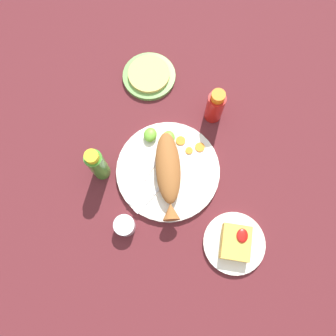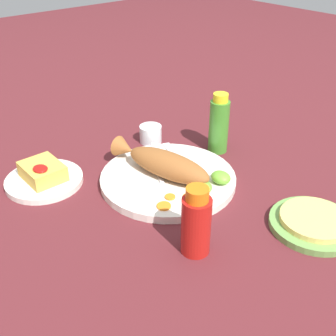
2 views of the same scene
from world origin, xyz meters
name	(u,v)px [view 2 (image 2 of 2)]	position (x,y,z in m)	size (l,w,h in m)	color
ground_plane	(168,182)	(0.00, 0.00, 0.00)	(4.00, 4.00, 0.00)	#561E23
main_plate	(168,179)	(0.00, 0.00, 0.01)	(0.31, 0.31, 0.02)	white
fried_fish	(163,163)	(-0.02, 0.00, 0.05)	(0.27, 0.12, 0.06)	#935628
fork_near	(158,158)	(-0.07, 0.03, 0.02)	(0.16, 0.11, 0.00)	silver
fork_far	(176,158)	(-0.05, 0.07, 0.02)	(0.18, 0.08, 0.00)	silver
carrot_slice_near	(164,206)	(0.09, -0.09, 0.02)	(0.03, 0.03, 0.00)	orange
carrot_slice_mid	(170,197)	(0.07, -0.05, 0.02)	(0.02, 0.02, 0.00)	orange
carrot_slice_far	(189,197)	(0.10, -0.02, 0.02)	(0.03, 0.03, 0.00)	orange
lime_wedge_main	(202,186)	(0.10, 0.01, 0.03)	(0.05, 0.04, 0.03)	#6BB233
lime_wedge_side	(221,177)	(0.10, 0.07, 0.03)	(0.05, 0.04, 0.03)	#6BB233
hot_sauce_bottle_red	(196,223)	(0.21, -0.11, 0.06)	(0.05, 0.05, 0.14)	#B21914
hot_sauce_bottle_green	(219,125)	(-0.03, 0.20, 0.07)	(0.05, 0.05, 0.16)	#3D8428
salt_cup	(151,135)	(-0.18, 0.10, 0.02)	(0.06, 0.06, 0.05)	silver
side_plate_fries	(44,181)	(-0.18, -0.22, 0.01)	(0.18, 0.18, 0.01)	white
fries_pile	(43,171)	(-0.18, -0.22, 0.03)	(0.10, 0.08, 0.04)	gold
tortilla_plate	(314,224)	(0.31, 0.11, 0.01)	(0.17, 0.17, 0.01)	#6B9E4C
tortilla_stack	(315,219)	(0.31, 0.11, 0.02)	(0.14, 0.14, 0.01)	#E0C666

